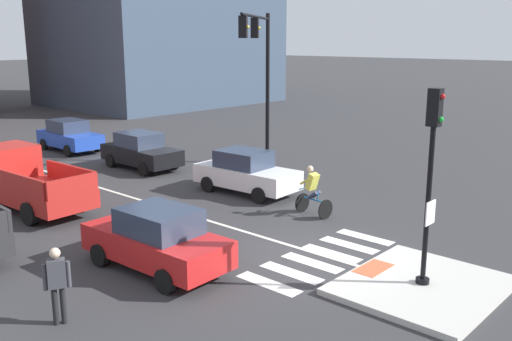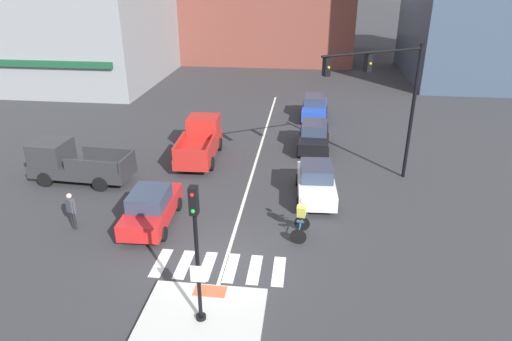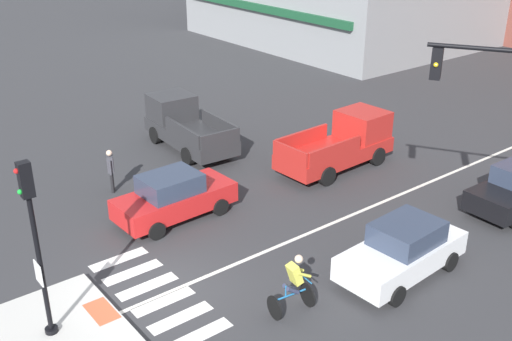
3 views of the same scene
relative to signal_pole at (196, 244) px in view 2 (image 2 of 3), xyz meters
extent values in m
plane|color=#333335|center=(0.00, 3.06, -2.91)|extent=(300.00, 300.00, 0.00)
cube|color=beige|center=(0.00, 0.01, -2.83)|extent=(3.86, 3.34, 0.15)
cube|color=#DB5B38|center=(0.00, 1.33, -2.75)|extent=(1.10, 0.60, 0.01)
cylinder|color=black|center=(0.00, 0.01, -2.70)|extent=(0.32, 0.32, 0.12)
cylinder|color=black|center=(0.00, 0.01, -0.83)|extent=(0.12, 0.12, 3.62)
cube|color=white|center=(0.00, -0.07, -1.01)|extent=(0.44, 0.03, 0.56)
cube|color=black|center=(0.00, 0.01, 1.40)|extent=(0.24, 0.28, 0.84)
sphere|color=red|center=(0.00, -0.15, 1.65)|extent=(0.12, 0.12, 0.12)
sphere|color=green|center=(0.00, -0.15, 1.15)|extent=(0.12, 0.12, 0.12)
cube|color=silver|center=(-2.22, 2.90, -2.90)|extent=(0.44, 1.80, 0.01)
cube|color=silver|center=(-1.33, 2.90, -2.90)|extent=(0.44, 1.80, 0.01)
cube|color=silver|center=(-0.44, 2.90, -2.90)|extent=(0.44, 1.80, 0.01)
cube|color=silver|center=(0.44, 2.90, -2.90)|extent=(0.44, 1.80, 0.01)
cube|color=silver|center=(1.33, 2.90, -2.90)|extent=(0.44, 1.80, 0.01)
cube|color=silver|center=(2.22, 2.90, -2.90)|extent=(0.44, 1.80, 0.01)
cube|color=silver|center=(0.17, 13.06, -2.90)|extent=(0.14, 28.00, 0.01)
cylinder|color=black|center=(8.15, 11.89, 0.54)|extent=(0.18, 0.18, 6.90)
cylinder|color=black|center=(5.81, 10.50, 3.74)|extent=(4.74, 2.88, 0.11)
cube|color=black|center=(5.57, 10.36, 3.29)|extent=(0.38, 0.39, 0.80)
sphere|color=gold|center=(5.66, 10.22, 3.29)|extent=(0.12, 0.12, 0.12)
cube|color=black|center=(3.70, 9.25, 3.29)|extent=(0.38, 0.39, 0.80)
sphere|color=gold|center=(3.78, 9.10, 3.29)|extent=(0.12, 0.12, 0.12)
cube|color=#194C2D|center=(-21.24, 23.36, 0.19)|extent=(17.80, 0.30, 0.50)
cube|color=white|center=(3.53, 8.95, -2.26)|extent=(1.91, 4.18, 0.70)
cube|color=#2D384C|center=(3.53, 9.10, -1.59)|extent=(1.58, 1.97, 0.64)
cylinder|color=black|center=(4.43, 7.72, -2.61)|extent=(0.21, 0.61, 0.60)
cylinder|color=black|center=(2.77, 7.63, -2.61)|extent=(0.21, 0.61, 0.60)
cylinder|color=black|center=(4.30, 10.26, -2.61)|extent=(0.21, 0.61, 0.60)
cylinder|color=black|center=(2.64, 10.17, -2.61)|extent=(0.21, 0.61, 0.60)
cube|color=#2347B7|center=(3.44, 21.55, -2.26)|extent=(1.83, 4.15, 0.70)
cube|color=#2D384C|center=(3.45, 21.70, -1.59)|extent=(1.54, 1.95, 0.64)
cylinder|color=black|center=(4.23, 20.25, -2.61)|extent=(0.20, 0.61, 0.60)
cylinder|color=black|center=(2.57, 20.31, -2.61)|extent=(0.20, 0.61, 0.60)
cylinder|color=black|center=(4.31, 22.79, -2.61)|extent=(0.20, 0.61, 0.60)
cylinder|color=black|center=(2.65, 22.85, -2.61)|extent=(0.20, 0.61, 0.60)
cube|color=black|center=(3.41, 15.36, -2.26)|extent=(1.79, 4.14, 0.70)
cube|color=#2D384C|center=(3.41, 15.51, -1.59)|extent=(1.52, 1.93, 0.64)
cylinder|color=black|center=(4.21, 14.07, -2.61)|extent=(0.19, 0.60, 0.60)
cylinder|color=black|center=(2.55, 14.11, -2.61)|extent=(0.19, 0.60, 0.60)
cylinder|color=black|center=(4.27, 16.61, -2.61)|extent=(0.19, 0.60, 0.60)
cylinder|color=black|center=(2.60, 16.65, -2.61)|extent=(0.19, 0.60, 0.60)
cube|color=red|center=(-3.43, 5.64, -2.26)|extent=(1.85, 4.16, 0.70)
cube|color=#2D384C|center=(-3.43, 5.49, -1.59)|extent=(1.55, 1.95, 0.64)
cylinder|color=black|center=(-4.31, 6.88, -2.61)|extent=(0.20, 0.61, 0.60)
cylinder|color=black|center=(-2.65, 6.94, -2.61)|extent=(0.20, 0.61, 0.60)
cylinder|color=black|center=(-4.22, 4.34, -2.61)|extent=(0.20, 0.61, 0.60)
cylinder|color=black|center=(-2.56, 4.40, -2.61)|extent=(0.20, 0.61, 0.60)
cube|color=red|center=(-3.06, 12.86, -2.23)|extent=(2.11, 5.17, 0.60)
cube|color=red|center=(-3.13, 14.46, -1.38)|extent=(1.87, 1.77, 1.10)
cube|color=#2D384C|center=(-3.17, 15.29, -1.29)|extent=(1.62, 0.15, 0.60)
cube|color=red|center=(-3.91, 11.81, -1.63)|extent=(0.24, 2.81, 0.60)
cube|color=red|center=(-2.13, 11.88, -1.63)|extent=(0.24, 2.81, 0.60)
cube|color=red|center=(-2.96, 10.36, -1.63)|extent=(1.80, 0.18, 0.60)
cylinder|color=black|center=(-4.04, 14.40, -2.53)|extent=(0.27, 0.77, 0.76)
cylinder|color=black|center=(-2.22, 14.48, -2.53)|extent=(0.27, 0.77, 0.76)
cylinder|color=black|center=(-3.92, 11.42, -2.53)|extent=(0.27, 0.77, 0.76)
cylinder|color=black|center=(-2.10, 11.50, -2.53)|extent=(0.27, 0.77, 0.76)
cube|color=#2D2D30|center=(-8.35, 9.37, -2.23)|extent=(5.20, 2.18, 0.60)
cube|color=#2D2D30|center=(-9.95, 9.46, -1.38)|extent=(1.80, 1.89, 1.10)
cube|color=#2D384C|center=(-10.78, 9.50, -1.29)|extent=(0.17, 1.62, 0.60)
cube|color=#2D2D30|center=(-7.38, 8.42, -1.63)|extent=(2.81, 0.28, 0.60)
cube|color=#2D2D30|center=(-7.28, 10.20, -1.63)|extent=(2.81, 0.28, 0.60)
cube|color=#2D2D30|center=(-5.85, 9.23, -1.63)|extent=(0.20, 1.80, 0.60)
cylinder|color=black|center=(-9.98, 8.54, -2.53)|extent=(0.77, 0.28, 0.76)
cylinder|color=black|center=(-9.88, 10.36, -2.53)|extent=(0.77, 0.28, 0.76)
cylinder|color=black|center=(-7.00, 8.38, -2.53)|extent=(0.77, 0.28, 0.76)
cylinder|color=black|center=(-6.90, 10.20, -2.53)|extent=(0.77, 0.28, 0.76)
cylinder|color=black|center=(2.97, 5.84, -2.58)|extent=(0.66, 0.12, 0.66)
cylinder|color=black|center=(2.85, 4.80, -2.58)|extent=(0.66, 0.12, 0.66)
cylinder|color=#2370AD|center=(2.91, 5.32, -2.36)|extent=(0.15, 0.89, 0.05)
cylinder|color=#2370AD|center=(2.89, 5.14, -2.18)|extent=(0.04, 0.04, 0.30)
cylinder|color=#2370AD|center=(2.97, 5.79, -2.06)|extent=(0.44, 0.09, 0.04)
cylinder|color=#2D334C|center=(2.83, 5.31, -2.18)|extent=(0.16, 0.41, 0.33)
cylinder|color=#2D334C|center=(2.99, 5.29, -2.18)|extent=(0.16, 0.41, 0.33)
cube|color=#DBD64C|center=(2.92, 5.40, -1.75)|extent=(0.38, 0.42, 0.60)
sphere|color=beige|center=(2.93, 5.52, -1.34)|extent=(0.22, 0.22, 0.22)
cylinder|color=#DBD64C|center=(2.78, 5.60, -1.75)|extent=(0.13, 0.46, 0.31)
cylinder|color=#DBD64C|center=(3.10, 5.56, -1.75)|extent=(0.13, 0.46, 0.31)
cylinder|color=black|center=(-6.67, 4.87, -2.50)|extent=(0.12, 0.12, 0.82)
cylinder|color=black|center=(-6.53, 4.80, -2.50)|extent=(0.12, 0.12, 0.82)
cube|color=#3F3F47|center=(-6.60, 4.84, -1.79)|extent=(0.42, 0.36, 0.60)
cylinder|color=#3F3F47|center=(-6.80, 4.94, -1.84)|extent=(0.09, 0.09, 0.56)
cylinder|color=#3F3F47|center=(-6.39, 4.73, -1.84)|extent=(0.09, 0.09, 0.56)
sphere|color=beige|center=(-6.60, 4.84, -1.35)|extent=(0.22, 0.22, 0.22)
camera|label=1|loc=(-11.88, -5.37, 2.87)|focal=39.77mm
camera|label=2|loc=(3.02, -10.80, 7.28)|focal=32.05mm
camera|label=3|loc=(12.49, -3.36, 6.95)|focal=42.09mm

